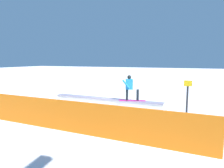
# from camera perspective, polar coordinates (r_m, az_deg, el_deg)

# --- Properties ---
(ground_plane) EXTENTS (120.00, 120.00, 0.00)m
(ground_plane) POSITION_cam_1_polar(r_m,az_deg,el_deg) (11.75, -1.84, -7.09)
(ground_plane) COLOR white
(grind_box) EXTENTS (6.84, 0.66, 0.60)m
(grind_box) POSITION_cam_1_polar(r_m,az_deg,el_deg) (11.69, -1.85, -5.79)
(grind_box) COLOR white
(grind_box) RESTS_ON ground_plane
(snowboarder) EXTENTS (1.48, 0.73, 1.44)m
(snowboarder) POSITION_cam_1_polar(r_m,az_deg,el_deg) (10.88, 5.32, -0.84)
(snowboarder) COLOR #C91A83
(snowboarder) RESTS_ON grind_box
(safety_fence) EXTENTS (11.31, 0.26, 1.28)m
(safety_fence) POSITION_cam_1_polar(r_m,az_deg,el_deg) (8.18, -13.90, -9.03)
(safety_fence) COLOR orange
(safety_fence) RESTS_ON ground_plane
(trail_marker) EXTENTS (0.40, 0.10, 1.84)m
(trail_marker) POSITION_cam_1_polar(r_m,az_deg,el_deg) (10.77, 21.25, -3.52)
(trail_marker) COLOR #262628
(trail_marker) RESTS_ON ground_plane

